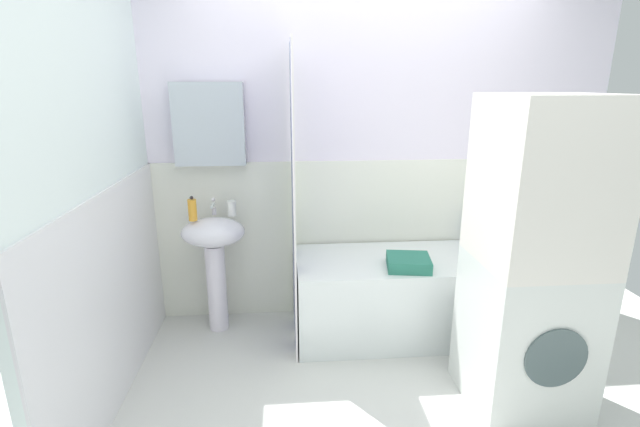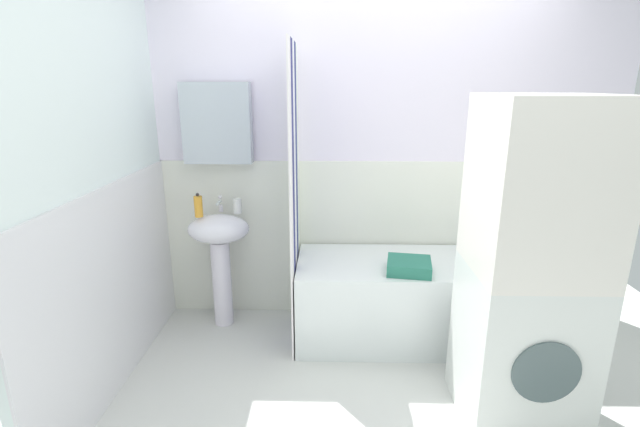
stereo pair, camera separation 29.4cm
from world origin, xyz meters
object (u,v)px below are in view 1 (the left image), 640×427
object	(u,v)px
soap_dispenser	(192,210)
washer_dryer_stack	(534,262)
toothbrush_cup	(232,208)
sink	(214,249)
body_wash_bottle	(470,229)
bathtub	(405,295)
towel_folded	(408,262)
conditioner_bottle	(486,231)

from	to	relation	value
soap_dispenser	washer_dryer_stack	bearing A→B (deg)	-25.45
soap_dispenser	toothbrush_cup	bearing A→B (deg)	21.97
sink	body_wash_bottle	distance (m)	1.91
sink	washer_dryer_stack	size ratio (longest dim) A/B	0.50
body_wash_bottle	washer_dryer_stack	size ratio (longest dim) A/B	0.14
bathtub	towel_folded	bearing A→B (deg)	-103.68
soap_dispenser	conditioner_bottle	xyz separation A→B (m)	(2.15, 0.15, -0.26)
soap_dispenser	sink	bearing A→B (deg)	16.24
bathtub	conditioner_bottle	bearing A→B (deg)	21.06
sink	soap_dispenser	size ratio (longest dim) A/B	4.93
towel_folded	conditioner_bottle	bearing A→B (deg)	31.10
sink	towel_folded	bearing A→B (deg)	-13.87
sink	bathtub	world-z (taller)	sink
conditioner_bottle	toothbrush_cup	bearing A→B (deg)	-178.69
bathtub	towel_folded	distance (m)	0.37
sink	toothbrush_cup	xyz separation A→B (m)	(0.13, 0.07, 0.28)
bathtub	conditioner_bottle	xyz separation A→B (m)	(0.68, 0.26, 0.38)
conditioner_bottle	body_wash_bottle	distance (m)	0.13
conditioner_bottle	towel_folded	xyz separation A→B (m)	(-0.72, -0.43, -0.06)
bathtub	body_wash_bottle	xyz separation A→B (m)	(0.55, 0.27, 0.40)
conditioner_bottle	bathtub	bearing A→B (deg)	-158.94
sink	soap_dispenser	world-z (taller)	soap_dispenser
toothbrush_cup	towel_folded	distance (m)	1.28
bathtub	body_wash_bottle	distance (m)	0.73
sink	towel_folded	size ratio (longest dim) A/B	3.04
bathtub	sink	bearing A→B (deg)	173.65
bathtub	body_wash_bottle	bearing A→B (deg)	25.85
washer_dryer_stack	body_wash_bottle	bearing A→B (deg)	84.09
sink	conditioner_bottle	bearing A→B (deg)	3.10
sink	body_wash_bottle	size ratio (longest dim) A/B	3.57
toothbrush_cup	conditioner_bottle	world-z (taller)	toothbrush_cup
toothbrush_cup	soap_dispenser	bearing A→B (deg)	-158.03
conditioner_bottle	towel_folded	world-z (taller)	conditioner_bottle
washer_dryer_stack	towel_folded	bearing A→B (deg)	127.78
bathtub	towel_folded	xyz separation A→B (m)	(-0.04, -0.17, 0.32)
towel_folded	sink	bearing A→B (deg)	166.13
toothbrush_cup	towel_folded	xyz separation A→B (m)	(1.18, -0.39, -0.29)
sink	bathtub	size ratio (longest dim) A/B	0.54
sink	soap_dispenser	distance (m)	0.33
sink	body_wash_bottle	bearing A→B (deg)	3.50
soap_dispenser	toothbrush_cup	xyz separation A→B (m)	(0.25, 0.10, -0.02)
conditioner_bottle	towel_folded	size ratio (longest dim) A/B	0.74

